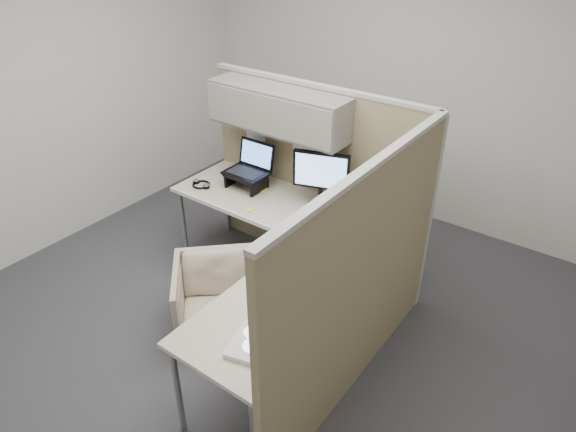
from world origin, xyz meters
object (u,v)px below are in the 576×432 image
Objects in this scene: monitor_left at (321,175)px; keyboard at (313,227)px; desk at (281,243)px; office_chair at (218,296)px.

monitor_left is 0.42m from keyboard.
monitor_left is at bearing 92.62° from desk.
keyboard is at bearing -84.30° from monitor_left.
keyboard reaches higher than desk.
keyboard is (0.11, 0.26, 0.05)m from desk.
desk is 0.64m from monitor_left.
monitor_left reaches higher than keyboard.
monitor_left is 1.11× the size of keyboard.
monitor_left is (0.27, 0.94, 0.69)m from office_chair.
monitor_left reaches higher than office_chair.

